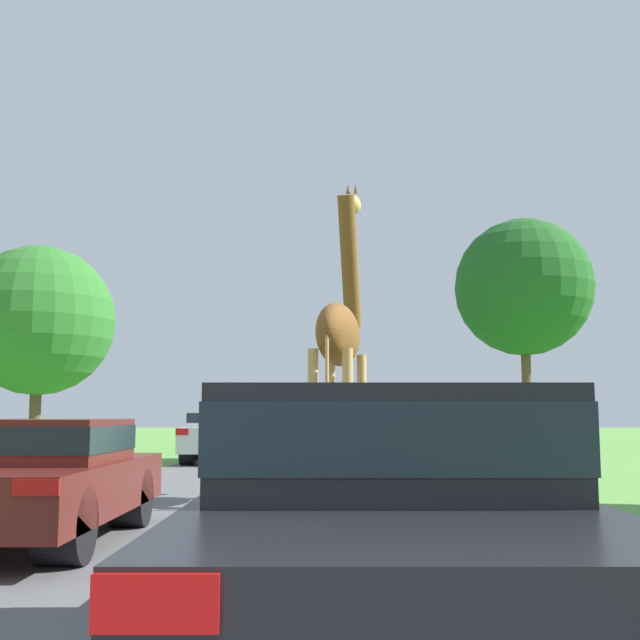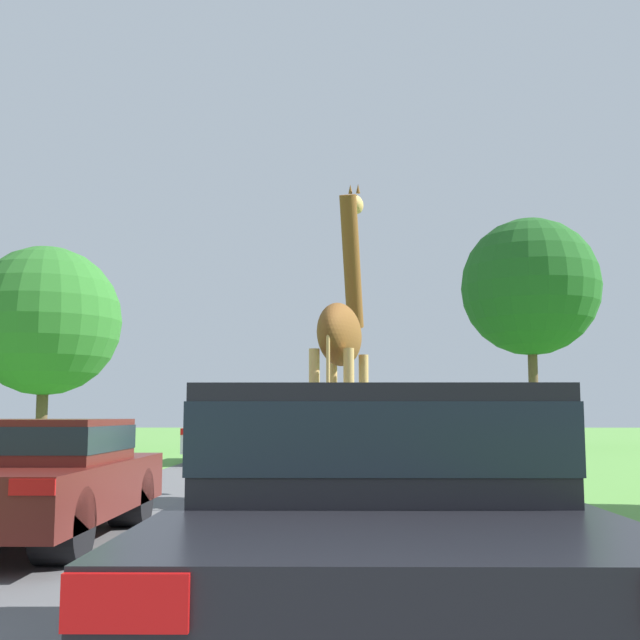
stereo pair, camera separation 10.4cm
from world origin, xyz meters
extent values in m
cube|color=#5B5B5E|center=(0.00, 30.00, 0.00)|extent=(6.82, 120.00, 0.00)
cylinder|color=tan|center=(0.55, 12.55, 1.10)|extent=(0.15, 0.15, 2.21)
cylinder|color=#2D2319|center=(0.55, 12.55, 0.05)|extent=(0.20, 0.20, 0.09)
cylinder|color=tan|center=(1.04, 12.45, 1.10)|extent=(0.15, 0.15, 2.21)
cylinder|color=#2D2319|center=(1.04, 12.45, 0.05)|extent=(0.20, 0.20, 0.09)
cylinder|color=tan|center=(0.29, 11.29, 1.10)|extent=(0.15, 0.15, 2.21)
cylinder|color=#2D2319|center=(0.29, 11.29, 0.05)|extent=(0.20, 0.20, 0.09)
cylinder|color=tan|center=(0.78, 11.19, 1.10)|extent=(0.15, 0.15, 2.21)
cylinder|color=#2D2319|center=(0.78, 11.19, 0.05)|extent=(0.20, 0.20, 0.09)
ellipsoid|color=brown|center=(0.67, 11.87, 2.46)|extent=(0.94, 1.92, 0.93)
cylinder|color=brown|center=(0.87, 12.88, 3.76)|extent=(0.46, 0.97, 2.16)
ellipsoid|color=tan|center=(0.97, 13.32, 4.84)|extent=(0.35, 0.60, 0.30)
cylinder|color=tan|center=(0.49, 11.01, 1.86)|extent=(0.05, 0.05, 1.21)
cone|color=brown|center=(0.87, 13.17, 5.07)|extent=(0.07, 0.07, 0.16)
cone|color=brown|center=(1.00, 13.14, 5.07)|extent=(0.07, 0.07, 0.16)
cube|color=black|center=(0.73, 4.50, 0.56)|extent=(1.89, 4.62, 0.64)
cube|color=black|center=(0.73, 4.50, 1.15)|extent=(1.70, 2.08, 0.54)
cube|color=#19232D|center=(0.73, 4.50, 1.18)|extent=(1.72, 2.10, 0.33)
cube|color=red|center=(-0.04, 2.18, 0.79)|extent=(0.34, 0.03, 0.15)
cylinder|color=black|center=(-0.02, 5.88, 0.28)|extent=(0.38, 0.56, 0.56)
cylinder|color=black|center=(1.49, 5.88, 0.28)|extent=(0.38, 0.56, 0.56)
cube|color=silver|center=(-2.30, 21.92, 0.63)|extent=(1.75, 3.97, 0.65)
cube|color=silver|center=(-2.30, 21.92, 1.17)|extent=(1.57, 1.79, 0.43)
cube|color=#19232D|center=(-2.30, 21.92, 1.19)|extent=(1.59, 1.80, 0.26)
cube|color=red|center=(-3.02, 19.92, 0.86)|extent=(0.31, 0.03, 0.16)
cube|color=red|center=(-1.58, 19.92, 0.86)|extent=(0.31, 0.03, 0.16)
cylinder|color=black|center=(-3.00, 23.11, 0.36)|extent=(0.35, 0.72, 0.72)
cylinder|color=black|center=(-1.60, 23.11, 0.36)|extent=(0.35, 0.72, 0.72)
cylinder|color=black|center=(-3.00, 20.73, 0.36)|extent=(0.35, 0.72, 0.72)
cylinder|color=black|center=(-1.60, 20.73, 0.36)|extent=(0.35, 0.72, 0.72)
cube|color=#144C28|center=(1.80, 27.49, 0.52)|extent=(1.99, 4.07, 0.50)
cube|color=#144C28|center=(1.80, 27.49, 1.05)|extent=(1.79, 1.83, 0.56)
cube|color=#19232D|center=(1.80, 27.49, 1.08)|extent=(1.81, 1.85, 0.34)
cube|color=red|center=(0.98, 25.45, 0.70)|extent=(0.36, 0.03, 0.12)
cube|color=red|center=(2.61, 25.45, 0.70)|extent=(0.36, 0.03, 0.12)
cylinder|color=black|center=(1.00, 28.71, 0.32)|extent=(0.40, 0.64, 0.64)
cylinder|color=black|center=(2.59, 28.71, 0.32)|extent=(0.40, 0.64, 0.64)
cylinder|color=black|center=(1.00, 26.27, 0.32)|extent=(0.40, 0.64, 0.64)
cylinder|color=black|center=(2.59, 26.27, 0.32)|extent=(0.40, 0.64, 0.64)
cube|color=#561914|center=(-2.59, 8.19, 0.54)|extent=(1.98, 3.96, 0.52)
cube|color=#561914|center=(-2.59, 8.19, 1.02)|extent=(1.78, 1.78, 0.43)
cube|color=#19232D|center=(-2.59, 8.19, 1.04)|extent=(1.80, 1.80, 0.26)
cube|color=red|center=(-1.78, 6.20, 0.73)|extent=(0.36, 0.03, 0.13)
cylinder|color=black|center=(-1.80, 9.38, 0.33)|extent=(0.40, 0.66, 0.66)
cylinder|color=black|center=(-1.80, 7.01, 0.33)|extent=(0.40, 0.66, 0.66)
cylinder|color=brown|center=(-9.39, 27.62, 1.88)|extent=(0.39, 0.39, 3.76)
sphere|color=#2D7028|center=(-9.39, 27.62, 4.54)|extent=(5.21, 5.21, 5.21)
cylinder|color=brown|center=(8.76, 32.47, 2.82)|extent=(0.38, 0.38, 5.64)
sphere|color=#1E561E|center=(8.76, 32.47, 6.48)|extent=(5.63, 5.63, 5.63)
camera|label=1|loc=(0.39, -0.01, 1.28)|focal=45.00mm
camera|label=2|loc=(0.50, -0.01, 1.28)|focal=45.00mm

